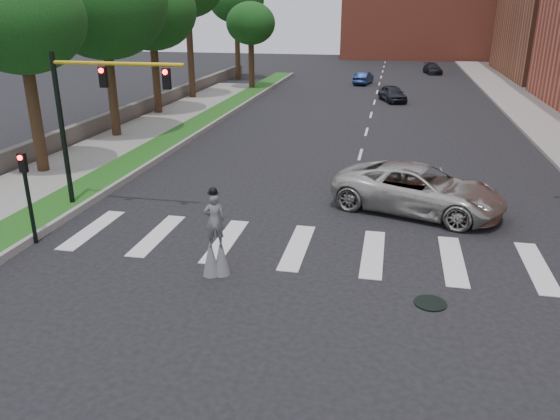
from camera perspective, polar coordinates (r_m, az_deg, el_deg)
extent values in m
plane|color=black|center=(17.74, 5.37, -5.54)|extent=(160.00, 160.00, 0.00)
cube|color=#1A4F16|center=(38.94, -8.31, 9.01)|extent=(2.00, 60.00, 0.25)
cube|color=gray|center=(38.60, -6.82, 9.00)|extent=(0.20, 60.00, 0.28)
cube|color=gray|center=(31.42, -19.65, 5.19)|extent=(4.00, 60.00, 0.18)
cube|color=gray|center=(42.99, 26.45, 8.13)|extent=(5.00, 90.00, 0.18)
cube|color=#58524B|center=(42.80, -14.49, 10.20)|extent=(0.50, 56.00, 1.10)
cylinder|color=black|center=(15.95, 15.42, -9.36)|extent=(0.90, 0.90, 0.04)
cylinder|color=black|center=(23.16, -21.75, 7.45)|extent=(0.20, 0.20, 6.20)
cylinder|color=gold|center=(21.44, -16.70, 14.44)|extent=(5.20, 0.14, 0.14)
cube|color=black|center=(21.78, -17.99, 13.06)|extent=(0.28, 0.18, 0.75)
cylinder|color=#FF0C0C|center=(21.66, -18.20, 13.68)|extent=(0.18, 0.06, 0.18)
cube|color=black|center=(20.68, -11.77, 13.26)|extent=(0.28, 0.18, 0.75)
cylinder|color=#FF0C0C|center=(20.56, -11.93, 13.92)|extent=(0.18, 0.06, 0.18)
cylinder|color=black|center=(20.42, -24.71, 0.71)|extent=(0.14, 0.14, 3.00)
cube|color=black|center=(20.03, -25.30, 4.48)|extent=(0.25, 0.16, 0.65)
cylinder|color=#FF0C0C|center=(19.91, -25.55, 4.95)|extent=(0.16, 0.05, 0.16)
cylinder|color=#342215|center=(16.87, -6.15, -5.22)|extent=(0.07, 0.07, 0.95)
cylinder|color=#342215|center=(16.86, -7.24, -5.27)|extent=(0.07, 0.07, 0.95)
cone|color=slate|center=(16.81, -6.16, -4.85)|extent=(0.52, 0.52, 1.19)
cone|color=slate|center=(16.81, -7.25, -4.91)|extent=(0.52, 0.52, 1.19)
imported|color=slate|center=(16.33, -6.88, -1.06)|extent=(0.72, 0.59, 1.69)
sphere|color=black|center=(16.02, -7.02, 1.95)|extent=(0.26, 0.26, 0.26)
cylinder|color=black|center=(16.04, -7.01, 1.78)|extent=(0.34, 0.34, 0.02)
cube|color=yellow|center=(16.30, -6.97, 0.64)|extent=(0.22, 0.05, 0.10)
imported|color=#BBB9B1|center=(22.42, 14.25, 2.13)|extent=(7.32, 5.03, 1.86)
imported|color=black|center=(49.05, 11.68, 11.83)|extent=(2.85, 4.32, 1.37)
imported|color=#15224A|center=(59.76, 8.71, 13.47)|extent=(2.00, 4.08, 1.29)
imported|color=black|center=(71.05, 15.66, 14.03)|extent=(2.44, 4.38, 1.20)
cylinder|color=#342215|center=(28.80, -24.22, 9.03)|extent=(0.56, 0.56, 5.80)
ellipsoid|color=#103713|center=(28.39, -25.54, 17.60)|extent=(5.78, 5.78, 4.91)
cylinder|color=#342215|center=(35.62, -17.14, 12.00)|extent=(0.56, 0.56, 6.04)
ellipsoid|color=#103713|center=(35.30, -18.02, 19.84)|extent=(7.47, 7.47, 6.35)
cylinder|color=#342215|center=(42.82, -12.83, 13.54)|extent=(0.56, 0.56, 5.82)
ellipsoid|color=#103713|center=(42.54, -13.34, 19.61)|extent=(6.53, 6.53, 5.55)
cylinder|color=#342215|center=(49.77, -9.35, 15.87)|extent=(0.56, 0.56, 7.87)
cylinder|color=#342215|center=(62.73, -4.47, 16.59)|extent=(0.56, 0.56, 7.01)
cylinder|color=#342215|center=(55.03, -3.01, 15.06)|extent=(0.56, 0.56, 5.06)
ellipsoid|color=#103713|center=(54.80, -3.08, 18.91)|extent=(4.67, 4.67, 3.97)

